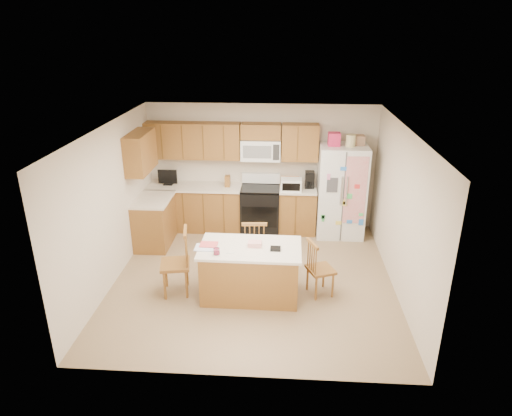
# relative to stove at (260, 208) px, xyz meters

# --- Properties ---
(ground) EXTENTS (4.50, 4.50, 0.00)m
(ground) POSITION_rel_stove_xyz_m (0.00, -1.94, -0.47)
(ground) COLOR #856144
(ground) RESTS_ON ground
(room_shell) EXTENTS (4.60, 4.60, 2.52)m
(room_shell) POSITION_rel_stove_xyz_m (0.00, -1.94, 0.97)
(room_shell) COLOR beige
(room_shell) RESTS_ON ground
(cabinetry) EXTENTS (3.36, 1.56, 2.15)m
(cabinetry) POSITION_rel_stove_xyz_m (-0.98, -0.15, 0.44)
(cabinetry) COLOR olive
(cabinetry) RESTS_ON ground
(stove) EXTENTS (0.76, 0.65, 1.13)m
(stove) POSITION_rel_stove_xyz_m (0.00, 0.00, 0.00)
(stove) COLOR black
(stove) RESTS_ON ground
(refrigerator) EXTENTS (0.90, 0.79, 2.04)m
(refrigerator) POSITION_rel_stove_xyz_m (1.57, -0.06, 0.45)
(refrigerator) COLOR white
(refrigerator) RESTS_ON ground
(island) EXTENTS (1.57, 0.90, 0.92)m
(island) POSITION_rel_stove_xyz_m (-0.01, -2.42, -0.05)
(island) COLOR olive
(island) RESTS_ON ground
(windsor_chair_left) EXTENTS (0.51, 0.53, 1.06)m
(windsor_chair_left) POSITION_rel_stove_xyz_m (-1.14, -2.41, 0.03)
(windsor_chair_left) COLOR olive
(windsor_chair_left) RESTS_ON ground
(windsor_chair_back) EXTENTS (0.45, 0.43, 0.98)m
(windsor_chair_back) POSITION_rel_stove_xyz_m (0.00, -1.73, -0.01)
(windsor_chair_back) COLOR olive
(windsor_chair_back) RESTS_ON ground
(windsor_chair_right) EXTENTS (0.49, 0.50, 0.90)m
(windsor_chair_right) POSITION_rel_stove_xyz_m (1.04, -2.31, -0.05)
(windsor_chair_right) COLOR olive
(windsor_chair_right) RESTS_ON ground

